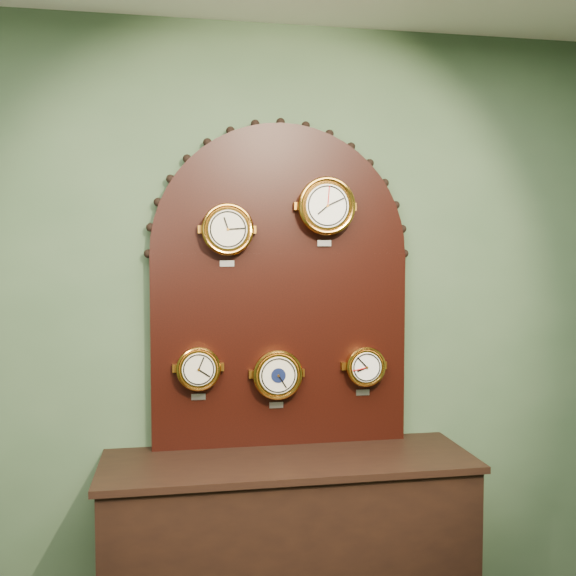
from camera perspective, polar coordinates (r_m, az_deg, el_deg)
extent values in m
plane|color=#3F583C|center=(3.10, -0.80, -3.07)|extent=(4.00, 0.00, 4.00)
cube|color=black|center=(3.12, 0.07, -22.24)|extent=(1.60, 0.50, 0.80)
cube|color=black|center=(3.06, -0.65, -5.40)|extent=(1.20, 0.06, 0.90)
cylinder|color=black|center=(3.03, -0.65, 3.05)|extent=(1.20, 0.06, 1.20)
cylinder|color=orange|center=(2.94, -5.37, 5.14)|extent=(0.22, 0.08, 0.22)
torus|color=orange|center=(2.91, -5.32, 5.16)|extent=(0.23, 0.02, 0.23)
cylinder|color=beige|center=(2.90, -5.31, 5.17)|extent=(0.17, 0.01, 0.17)
cube|color=#B0B0B7|center=(2.96, -5.39, 2.16)|extent=(0.07, 0.01, 0.03)
cylinder|color=orange|center=(3.02, 3.32, 7.18)|extent=(0.25, 0.08, 0.25)
torus|color=orange|center=(2.99, 3.46, 7.22)|extent=(0.27, 0.02, 0.27)
cylinder|color=white|center=(2.98, 3.49, 7.23)|extent=(0.20, 0.01, 0.20)
cube|color=#B0B0B7|center=(3.03, 3.21, 3.96)|extent=(0.07, 0.01, 0.03)
cylinder|color=orange|center=(2.98, -7.89, -6.98)|extent=(0.19, 0.08, 0.19)
torus|color=orange|center=(2.95, -7.87, -7.09)|extent=(0.20, 0.02, 0.20)
cylinder|color=beige|center=(2.94, -7.86, -7.11)|extent=(0.15, 0.01, 0.15)
cube|color=#B0B0B7|center=(3.03, -7.88, -9.46)|extent=(0.06, 0.01, 0.03)
cylinder|color=orange|center=(3.02, -0.97, -7.55)|extent=(0.21, 0.08, 0.21)
torus|color=orange|center=(2.99, -0.88, -7.67)|extent=(0.23, 0.02, 0.23)
cylinder|color=beige|center=(2.98, -0.86, -7.69)|extent=(0.17, 0.01, 0.17)
cube|color=#B0B0B7|center=(3.08, -1.04, -10.26)|extent=(0.07, 0.01, 0.03)
cylinder|color=#0C1437|center=(2.98, -0.85, -7.71)|extent=(0.07, 0.00, 0.07)
cylinder|color=orange|center=(3.11, 6.73, -6.81)|extent=(0.18, 0.08, 0.18)
torus|color=orange|center=(3.08, 6.90, -6.92)|extent=(0.19, 0.02, 0.19)
cylinder|color=white|center=(3.07, 6.94, -6.94)|extent=(0.14, 0.01, 0.14)
cube|color=#B0B0B7|center=(3.16, 6.59, -9.11)|extent=(0.06, 0.01, 0.03)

